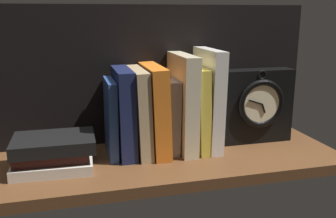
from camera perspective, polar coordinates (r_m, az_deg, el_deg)
The scene contains 12 objects.
ground_plane at distance 90.42cm, azimuth -0.47°, elevation -7.97°, with size 84.16×28.88×2.50cm, color brown.
back_panel at distance 98.41cm, azimuth -2.50°, elevation 5.21°, with size 84.16×1.20×35.02cm, color black.
book_blue_modern at distance 89.58cm, azimuth -8.61°, elevation -1.38°, with size 1.94×12.72×18.11cm, color #2D4C8E.
book_navy_bierce at distance 89.63cm, azimuth -6.65°, elevation -0.50°, with size 3.73×15.01×20.54cm, color #192147.
book_tan_shortstories at distance 90.21cm, azimuth -4.34°, elevation -0.39°, with size 3.02×16.10×20.39cm, color tan.
book_orange_pandolfini at distance 90.86cm, azimuth -2.03°, elevation -0.06°, with size 3.84×16.95×21.00cm, color orange.
book_gray_chess at distance 92.08cm, azimuth 0.13°, elevation -0.88°, with size 2.63×12.63×17.80cm, color gray.
book_cream_twain at distance 92.29cm, azimuth 2.18°, elevation 0.96°, with size 3.60×16.57×23.48cm, color beige.
book_yellow_seinlanguage at distance 93.67cm, azimuth 4.16°, elevation 0.20°, with size 2.62×15.69×20.51cm, color gold.
book_white_catcher at distance 94.26cm, azimuth 6.02°, elevation 1.51°, with size 3.14×15.96×24.55cm, color silver.
framed_clock at distance 100.76cm, azimuth 13.13°, elevation 0.53°, with size 19.02×6.41×19.20cm.
book_stack_side at distance 86.20cm, azimuth -16.88°, elevation -6.29°, with size 17.68×14.18×7.28cm.
Camera 1 is at (-20.65, -81.14, 32.90)cm, focal length 40.50 mm.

